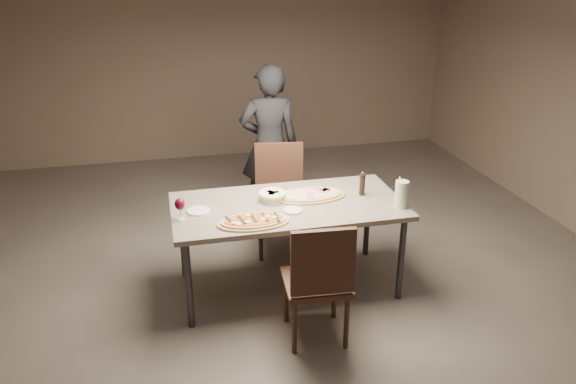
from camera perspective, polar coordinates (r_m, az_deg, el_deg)
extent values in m
plane|color=#5F5852|center=(4.73, 0.00, -9.54)|extent=(7.00, 7.00, 0.00)
plane|color=#7D6C5D|center=(7.54, -6.33, 14.00)|extent=(6.00, 0.00, 6.00)
cube|color=gray|center=(4.39, 0.00, -1.45)|extent=(1.80, 0.90, 0.04)
cylinder|color=#333335|center=(4.14, -10.05, -9.29)|extent=(0.05, 0.05, 0.71)
cylinder|color=#333335|center=(4.49, 11.42, -6.69)|extent=(0.05, 0.05, 0.71)
cylinder|color=#333335|center=(4.79, -10.67, -4.68)|extent=(0.05, 0.05, 0.71)
cylinder|color=#333335|center=(5.09, 8.06, -2.75)|extent=(0.05, 0.05, 0.71)
ellipsoid|color=white|center=(4.07, -1.43, -2.53)|extent=(0.05, 0.05, 0.01)
ellipsoid|color=white|center=(4.09, -2.13, -2.43)|extent=(0.05, 0.05, 0.01)
ellipsoid|color=white|center=(4.00, -5.55, -3.09)|extent=(0.05, 0.05, 0.01)
ellipsoid|color=white|center=(4.05, -2.54, -2.70)|extent=(0.05, 0.05, 0.01)
ellipsoid|color=white|center=(4.11, -4.05, -2.32)|extent=(0.05, 0.05, 0.01)
ellipsoid|color=white|center=(3.99, -5.09, -3.17)|extent=(0.05, 0.05, 0.01)
ellipsoid|color=white|center=(4.01, -4.10, -2.97)|extent=(0.05, 0.05, 0.01)
cube|color=#212F14|center=(4.04, -5.94, -2.87)|extent=(0.06, 0.15, 0.01)
cube|color=#212F14|center=(4.05, -4.72, -2.82)|extent=(0.05, 0.15, 0.01)
cube|color=#212F14|center=(4.07, -3.56, -2.62)|extent=(0.04, 0.15, 0.01)
cube|color=#212F14|center=(4.07, -2.34, -2.57)|extent=(0.03, 0.15, 0.01)
cube|color=#212F14|center=(4.07, -1.13, -2.54)|extent=(0.02, 0.15, 0.01)
cylinder|color=tan|center=(4.58, 2.87, 0.37)|extent=(0.07, 0.07, 0.00)
cylinder|color=tan|center=(4.49, 2.31, -0.10)|extent=(0.07, 0.07, 0.00)
cylinder|color=tan|center=(4.42, 2.33, -0.49)|extent=(0.07, 0.07, 0.00)
cylinder|color=tan|center=(4.55, 3.90, 0.17)|extent=(0.07, 0.07, 0.00)
cylinder|color=tan|center=(4.53, 3.38, 0.11)|extent=(0.07, 0.07, 0.00)
cylinder|color=tan|center=(4.58, 4.03, 0.31)|extent=(0.07, 0.07, 0.00)
cylinder|color=tan|center=(4.57, 3.68, 0.27)|extent=(0.07, 0.07, 0.00)
cylinder|color=#F8F4C9|center=(4.42, -1.60, -0.46)|extent=(0.18, 0.18, 0.07)
torus|color=#F8F4C9|center=(4.41, -1.61, -0.15)|extent=(0.22, 0.22, 0.03)
cube|color=#A67644|center=(4.42, -1.28, -0.25)|extent=(0.06, 0.05, 0.04)
cube|color=#A67644|center=(4.43, -1.83, -0.18)|extent=(0.07, 0.07, 0.04)
cube|color=#A67644|center=(4.39, -1.71, -0.40)|extent=(0.06, 0.07, 0.04)
cylinder|color=white|center=(4.25, 0.50, -1.88)|extent=(0.14, 0.14, 0.02)
cylinder|color=#B6BB45|center=(4.24, 0.51, -1.83)|extent=(0.10, 0.10, 0.00)
cylinder|color=black|center=(4.41, 11.21, -0.15)|extent=(0.05, 0.05, 0.19)
cylinder|color=black|center=(4.37, 11.31, 1.14)|extent=(0.06, 0.06, 0.02)
sphere|color=gold|center=(4.36, 11.34, 1.41)|extent=(0.02, 0.02, 0.02)
cylinder|color=black|center=(4.55, 7.54, 0.64)|extent=(0.05, 0.05, 0.16)
cylinder|color=black|center=(4.52, 7.60, 1.70)|extent=(0.05, 0.05, 0.02)
sphere|color=gold|center=(4.51, 7.61, 1.92)|extent=(0.02, 0.02, 0.02)
cylinder|color=silver|center=(4.37, 11.45, -0.23)|extent=(0.10, 0.10, 0.21)
cylinder|color=silver|center=(4.19, -10.81, -2.74)|extent=(0.06, 0.06, 0.01)
cylinder|color=silver|center=(4.17, -10.85, -2.21)|extent=(0.01, 0.01, 0.08)
ellipsoid|color=#4D0B1A|center=(4.14, -10.93, -1.22)|extent=(0.08, 0.08, 0.09)
cylinder|color=white|center=(4.30, -9.06, -1.91)|extent=(0.18, 0.18, 0.01)
cube|color=#3E251A|center=(3.96, 2.85, -9.14)|extent=(0.48, 0.48, 0.04)
cylinder|color=#3E251A|center=(3.91, 0.65, -13.60)|extent=(0.04, 0.04, 0.42)
cylinder|color=#3E251A|center=(3.98, 5.97, -13.04)|extent=(0.04, 0.04, 0.42)
cylinder|color=#3E251A|center=(4.21, -0.20, -10.70)|extent=(0.04, 0.04, 0.42)
cylinder|color=#3E251A|center=(4.27, 4.72, -10.24)|extent=(0.04, 0.04, 0.42)
cube|color=#3E251A|center=(3.65, 3.58, -7.15)|extent=(0.43, 0.07, 0.47)
cube|color=#3E251A|center=(5.08, -0.76, -1.37)|extent=(0.53, 0.53, 0.04)
cylinder|color=#3E251A|center=(5.37, 1.14, -2.79)|extent=(0.04, 0.04, 0.43)
cylinder|color=#3E251A|center=(5.35, -2.90, -2.92)|extent=(0.04, 0.04, 0.43)
cylinder|color=#3E251A|center=(5.03, 1.55, -4.64)|extent=(0.04, 0.04, 0.43)
cylinder|color=#3E251A|center=(5.01, -2.78, -4.79)|extent=(0.04, 0.04, 0.43)
cube|color=#3E251A|center=(5.17, -0.93, 2.45)|extent=(0.44, 0.11, 0.48)
imported|color=black|center=(5.59, -1.92, 4.80)|extent=(0.61, 0.42, 1.61)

